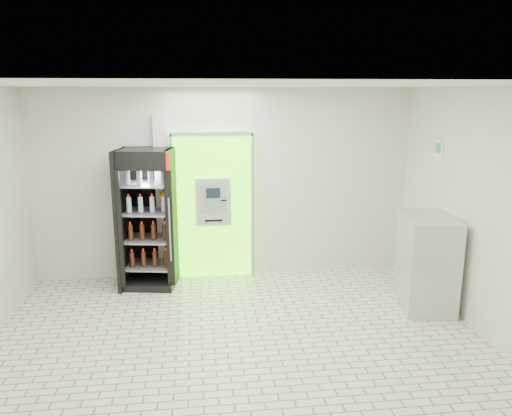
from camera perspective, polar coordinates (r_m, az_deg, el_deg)
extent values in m
plane|color=beige|center=(6.10, -1.90, -15.57)|extent=(6.00, 6.00, 0.00)
plane|color=silver|center=(7.97, -3.55, 2.79)|extent=(6.00, 0.00, 6.00)
plane|color=silver|center=(3.20, 1.90, -13.40)|extent=(6.00, 0.00, 6.00)
plane|color=silver|center=(6.51, 25.33, -0.84)|extent=(0.00, 5.00, 5.00)
plane|color=white|center=(5.35, -2.15, 13.89)|extent=(6.00, 6.00, 0.00)
cube|color=#4CF10D|center=(7.97, -4.92, 0.19)|extent=(1.20, 0.12, 2.30)
cube|color=gray|center=(7.72, -5.07, 8.42)|extent=(1.28, 0.04, 0.06)
cube|color=gray|center=(7.90, -9.47, -0.05)|extent=(0.04, 0.04, 2.30)
cube|color=gray|center=(7.94, -0.36, 0.20)|extent=(0.04, 0.04, 2.30)
cube|color=black|center=(8.09, -4.11, -4.37)|extent=(0.62, 0.01, 0.67)
cube|color=black|center=(7.77, -7.55, 6.01)|extent=(0.22, 0.01, 0.18)
cube|color=#B4B7BC|center=(7.84, -4.91, 0.72)|extent=(0.55, 0.12, 0.75)
cube|color=black|center=(7.74, -4.91, 1.70)|extent=(0.22, 0.01, 0.16)
cube|color=gray|center=(7.80, -4.87, -0.31)|extent=(0.16, 0.01, 0.12)
cube|color=black|center=(7.77, -3.72, 0.87)|extent=(0.09, 0.01, 0.02)
cube|color=black|center=(7.84, -4.85, -1.45)|extent=(0.28, 0.01, 0.03)
cube|color=silver|center=(7.97, -10.57, 1.12)|extent=(0.22, 0.10, 2.60)
cube|color=#193FB2|center=(7.85, -10.70, 3.54)|extent=(0.09, 0.01, 0.06)
cube|color=red|center=(7.87, -10.66, 2.60)|extent=(0.09, 0.01, 0.06)
cube|color=yellow|center=(7.90, -10.62, 1.68)|extent=(0.09, 0.01, 0.06)
cube|color=orange|center=(7.92, -10.58, 0.75)|extent=(0.09, 0.01, 0.06)
cube|color=red|center=(7.95, -10.54, -0.16)|extent=(0.09, 0.01, 0.06)
cube|color=black|center=(7.73, -12.26, -1.18)|extent=(0.90, 0.84, 2.11)
cube|color=black|center=(8.05, -12.05, -0.60)|extent=(0.79, 0.18, 2.11)
cube|color=#B21809|center=(7.21, -12.87, 5.22)|extent=(0.77, 0.13, 0.25)
cube|color=white|center=(7.20, -12.87, 5.21)|extent=(0.44, 0.08, 0.07)
cube|color=black|center=(8.03, -11.91, -8.14)|extent=(0.90, 0.84, 0.11)
cylinder|color=gray|center=(7.36, -9.83, -2.48)|extent=(0.03, 0.03, 0.95)
cube|color=gray|center=(7.94, -12.00, -6.36)|extent=(0.76, 0.71, 0.02)
cube|color=gray|center=(7.81, -12.15, -3.43)|extent=(0.76, 0.71, 0.02)
cube|color=gray|center=(7.70, -12.30, -0.42)|extent=(0.76, 0.71, 0.02)
cube|color=gray|center=(7.62, -12.45, 2.67)|extent=(0.76, 0.71, 0.02)
cube|color=#B4B7BC|center=(7.29, 18.92, -5.84)|extent=(0.82, 1.07, 1.30)
cube|color=gray|center=(7.13, 16.59, -5.53)|extent=(0.18, 0.94, 0.01)
cube|color=white|center=(7.60, 20.17, 6.23)|extent=(0.02, 0.22, 0.26)
cube|color=#0D8F2F|center=(7.59, 20.11, 6.46)|extent=(0.00, 0.14, 0.14)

